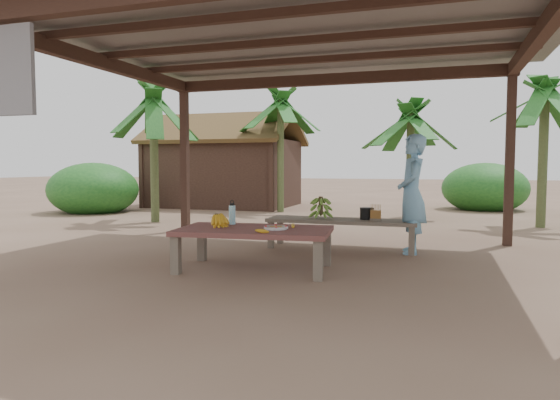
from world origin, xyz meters
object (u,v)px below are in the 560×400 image
(cooking_pot, at_px, (367,214))
(water_flask, at_px, (232,214))
(plate, at_px, (276,228))
(woman, at_px, (412,194))
(ripe_banana_bunch, at_px, (216,219))
(bench, at_px, (341,223))
(work_table, at_px, (254,234))

(cooking_pot, bearing_deg, water_flask, -133.88)
(plate, xyz_separation_m, woman, (1.45, 1.74, 0.33))
(ripe_banana_bunch, xyz_separation_m, water_flask, (0.09, 0.28, 0.04))
(bench, relative_size, water_flask, 7.06)
(work_table, height_order, bench, work_table)
(bench, distance_m, water_flask, 1.88)
(bench, distance_m, woman, 1.11)
(water_flask, bearing_deg, woman, 33.97)
(work_table, xyz_separation_m, woman, (1.72, 1.73, 0.41))
(work_table, distance_m, ripe_banana_bunch, 0.52)
(bench, height_order, plate, plate)
(ripe_banana_bunch, relative_size, cooking_pot, 1.47)
(bench, height_order, ripe_banana_bunch, ripe_banana_bunch)
(woman, bearing_deg, cooking_pot, -107.28)
(work_table, relative_size, ripe_banana_bunch, 6.49)
(plate, relative_size, cooking_pot, 1.45)
(work_table, distance_m, woman, 2.47)
(work_table, bearing_deg, bench, 62.10)
(bench, bearing_deg, water_flask, -126.89)
(ripe_banana_bunch, bearing_deg, water_flask, 72.25)
(bench, bearing_deg, work_table, -111.69)
(work_table, bearing_deg, water_flask, 138.71)
(water_flask, relative_size, cooking_pot, 1.57)
(plate, distance_m, woman, 2.29)
(work_table, xyz_separation_m, cooking_pot, (1.08, 1.84, 0.10))
(ripe_banana_bunch, height_order, cooking_pot, ripe_banana_bunch)
(water_flask, bearing_deg, bench, 52.92)
(bench, distance_m, cooking_pot, 0.40)
(work_table, bearing_deg, woman, 39.02)
(plate, bearing_deg, water_flask, 156.10)
(woman, bearing_deg, plate, -47.33)
(ripe_banana_bunch, height_order, plate, ripe_banana_bunch)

